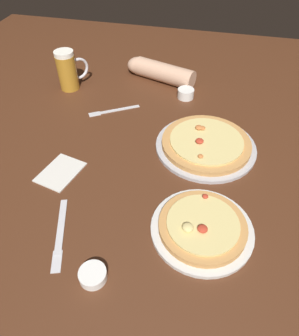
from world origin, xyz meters
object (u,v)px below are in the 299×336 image
fork_spare (113,110)px  beer_mug_dark (68,70)px  pizza_plate_far (206,144)px  knife_right (60,233)px  pizza_plate_near (202,227)px  diner_arm (158,71)px  ramekin_sauce (186,93)px  ramekin_butter (93,275)px  napkin_folded (60,172)px

fork_spare → beer_mug_dark: bearing=150.8°
pizza_plate_far → knife_right: 0.54m
pizza_plate_near → knife_right: pizza_plate_near is taller
pizza_plate_near → diner_arm: bearing=110.4°
pizza_plate_near → ramekin_sauce: pizza_plate_near is taller
ramekin_sauce → ramekin_butter: 0.83m
knife_right → fork_spare: 0.57m
pizza_plate_far → ramekin_sauce: (-0.11, 0.30, 0.00)m
pizza_plate_near → ramekin_butter: bearing=-140.9°
ramekin_sauce → napkin_folded: 0.61m
napkin_folded → fork_spare: bearing=81.3°
beer_mug_dark → fork_spare: 0.28m
fork_spare → ramekin_sauce: bearing=32.0°
ramekin_sauce → knife_right: size_ratio=0.31×
beer_mug_dark → napkin_folded: bearing=-70.2°
ramekin_sauce → pizza_plate_near: bearing=-77.8°
pizza_plate_near → knife_right: 0.37m
beer_mug_dark → diner_arm: 0.38m
ramekin_sauce → ramekin_butter: ramekin_sauce is taller
beer_mug_dark → fork_spare: (0.23, -0.13, -0.08)m
beer_mug_dark → ramekin_sauce: beer_mug_dark is taller
ramekin_sauce → ramekin_butter: size_ratio=1.03×
pizza_plate_far → beer_mug_dark: beer_mug_dark is taller
pizza_plate_near → beer_mug_dark: (-0.63, 0.60, 0.06)m
ramekin_sauce → napkin_folded: ramekin_sauce is taller
ramekin_butter → fork_spare: size_ratio=0.36×
beer_mug_dark → fork_spare: bearing=-29.2°
pizza_plate_far → beer_mug_dark: 0.66m
napkin_folded → knife_right: (0.10, -0.21, -0.00)m
pizza_plate_near → ramekin_butter: pizza_plate_near is taller
pizza_plate_near → ramekin_butter: (-0.23, -0.19, -0.00)m
pizza_plate_near → beer_mug_dark: beer_mug_dark is taller
ramekin_sauce → ramekin_butter: (-0.09, -0.82, -0.01)m
ramekin_butter → diner_arm: 0.95m
fork_spare → napkin_folded: bearing=-98.7°
beer_mug_dark → ramekin_butter: 0.89m
beer_mug_dark → knife_right: 0.75m
pizza_plate_near → fork_spare: (-0.40, 0.47, -0.01)m
pizza_plate_near → diner_arm: size_ratio=0.84×
pizza_plate_near → fork_spare: pizza_plate_near is taller
pizza_plate_near → beer_mug_dark: bearing=136.3°
fork_spare → pizza_plate_near: bearing=-49.9°
pizza_plate_far → ramekin_sauce: bearing=110.7°
pizza_plate_near → napkin_folded: (-0.45, 0.11, -0.01)m
ramekin_sauce → knife_right: ramekin_sauce is taller
beer_mug_dark → napkin_folded: beer_mug_dark is taller
fork_spare → diner_arm: bearing=67.6°
pizza_plate_far → ramekin_butter: pizza_plate_far is taller
knife_right → fork_spare: (-0.04, 0.57, 0.00)m
pizza_plate_far → fork_spare: (-0.37, 0.14, -0.01)m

